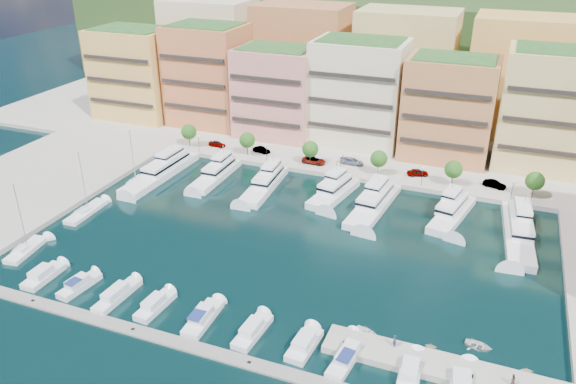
% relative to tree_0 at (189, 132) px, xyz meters
% --- Properties ---
extents(ground, '(400.00, 400.00, 0.00)m').
position_rel_tree_0_xyz_m(ground, '(40.00, -33.50, -4.74)').
color(ground, black).
rests_on(ground, ground).
extents(north_quay, '(220.00, 64.00, 2.00)m').
position_rel_tree_0_xyz_m(north_quay, '(40.00, 28.50, -4.74)').
color(north_quay, '#9E998E').
rests_on(north_quay, ground).
extents(hillside, '(240.00, 40.00, 58.00)m').
position_rel_tree_0_xyz_m(hillside, '(40.00, 76.50, -4.74)').
color(hillside, '#193415').
rests_on(hillside, ground).
extents(south_pontoon, '(72.00, 2.20, 0.35)m').
position_rel_tree_0_xyz_m(south_pontoon, '(37.00, -63.50, -4.74)').
color(south_pontoon, gray).
rests_on(south_pontoon, ground).
extents(finger_pier, '(32.00, 5.00, 2.00)m').
position_rel_tree_0_xyz_m(finger_pier, '(70.00, -55.50, -4.74)').
color(finger_pier, '#9E998E').
rests_on(finger_pier, ground).
extents(apartment_0, '(22.00, 16.50, 24.80)m').
position_rel_tree_0_xyz_m(apartment_0, '(-26.00, 16.49, 8.57)').
color(apartment_0, '#E8B654').
rests_on(apartment_0, north_quay).
extents(apartment_1, '(20.00, 16.50, 26.80)m').
position_rel_tree_0_xyz_m(apartment_1, '(-4.00, 18.49, 9.57)').
color(apartment_1, '#C17540').
rests_on(apartment_1, north_quay).
extents(apartment_2, '(20.00, 15.50, 22.80)m').
position_rel_tree_0_xyz_m(apartment_2, '(17.00, 16.49, 7.57)').
color(apartment_2, '#C2746C').
rests_on(apartment_2, north_quay).
extents(apartment_3, '(22.00, 16.50, 25.80)m').
position_rel_tree_0_xyz_m(apartment_3, '(38.00, 18.49, 9.07)').
color(apartment_3, beige).
rests_on(apartment_3, north_quay).
extents(apartment_4, '(20.00, 15.50, 23.80)m').
position_rel_tree_0_xyz_m(apartment_4, '(60.00, 16.49, 8.07)').
color(apartment_4, '#BF6E47').
rests_on(apartment_4, north_quay).
extents(apartment_5, '(22.00, 16.50, 26.80)m').
position_rel_tree_0_xyz_m(apartment_5, '(82.00, 18.49, 9.57)').
color(apartment_5, '#E5CE79').
rests_on(apartment_5, north_quay).
extents(backblock_0, '(26.00, 18.00, 30.00)m').
position_rel_tree_0_xyz_m(backblock_0, '(-15.00, 40.50, 11.26)').
color(backblock_0, beige).
rests_on(backblock_0, north_quay).
extents(backblock_1, '(26.00, 18.00, 30.00)m').
position_rel_tree_0_xyz_m(backblock_1, '(15.00, 40.50, 11.26)').
color(backblock_1, '#BF6E47').
rests_on(backblock_1, north_quay).
extents(backblock_2, '(26.00, 18.00, 30.00)m').
position_rel_tree_0_xyz_m(backblock_2, '(45.00, 40.50, 11.26)').
color(backblock_2, '#E5CE79').
rests_on(backblock_2, north_quay).
extents(backblock_3, '(26.00, 18.00, 30.00)m').
position_rel_tree_0_xyz_m(backblock_3, '(75.00, 40.50, 11.26)').
color(backblock_3, '#E8B654').
rests_on(backblock_3, north_quay).
extents(tree_0, '(3.80, 3.80, 5.65)m').
position_rel_tree_0_xyz_m(tree_0, '(0.00, 0.00, 0.00)').
color(tree_0, '#473323').
rests_on(tree_0, north_quay).
extents(tree_1, '(3.80, 3.80, 5.65)m').
position_rel_tree_0_xyz_m(tree_1, '(16.00, 0.00, 0.00)').
color(tree_1, '#473323').
rests_on(tree_1, north_quay).
extents(tree_2, '(3.80, 3.80, 5.65)m').
position_rel_tree_0_xyz_m(tree_2, '(32.00, 0.00, 0.00)').
color(tree_2, '#473323').
rests_on(tree_2, north_quay).
extents(tree_3, '(3.80, 3.80, 5.65)m').
position_rel_tree_0_xyz_m(tree_3, '(48.00, 0.00, 0.00)').
color(tree_3, '#473323').
rests_on(tree_3, north_quay).
extents(tree_4, '(3.80, 3.80, 5.65)m').
position_rel_tree_0_xyz_m(tree_4, '(64.00, 0.00, 0.00)').
color(tree_4, '#473323').
rests_on(tree_4, north_quay).
extents(tree_5, '(3.80, 3.80, 5.65)m').
position_rel_tree_0_xyz_m(tree_5, '(80.00, 0.00, 0.00)').
color(tree_5, '#473323').
rests_on(tree_5, north_quay).
extents(lamppost_0, '(0.30, 0.30, 4.20)m').
position_rel_tree_0_xyz_m(lamppost_0, '(4.00, -2.30, -0.92)').
color(lamppost_0, black).
rests_on(lamppost_0, north_quay).
extents(lamppost_1, '(0.30, 0.30, 4.20)m').
position_rel_tree_0_xyz_m(lamppost_1, '(22.00, -2.30, -0.92)').
color(lamppost_1, black).
rests_on(lamppost_1, north_quay).
extents(lamppost_2, '(0.30, 0.30, 4.20)m').
position_rel_tree_0_xyz_m(lamppost_2, '(40.00, -2.30, -0.92)').
color(lamppost_2, black).
rests_on(lamppost_2, north_quay).
extents(lamppost_3, '(0.30, 0.30, 4.20)m').
position_rel_tree_0_xyz_m(lamppost_3, '(58.00, -2.30, -0.92)').
color(lamppost_3, black).
rests_on(lamppost_3, north_quay).
extents(lamppost_4, '(0.30, 0.30, 4.20)m').
position_rel_tree_0_xyz_m(lamppost_4, '(76.00, -2.30, -0.92)').
color(lamppost_4, black).
rests_on(lamppost_4, north_quay).
extents(yacht_0, '(5.71, 24.77, 7.30)m').
position_rel_tree_0_xyz_m(yacht_0, '(2.29, -15.78, -3.53)').
color(yacht_0, white).
rests_on(yacht_0, ground).
extents(yacht_1, '(4.41, 17.91, 7.30)m').
position_rel_tree_0_xyz_m(yacht_1, '(14.34, -12.74, -3.65)').
color(yacht_1, white).
rests_on(yacht_1, ground).
extents(yacht_2, '(5.42, 19.69, 7.30)m').
position_rel_tree_0_xyz_m(yacht_2, '(26.58, -13.42, -3.53)').
color(yacht_2, white).
rests_on(yacht_2, ground).
extents(yacht_3, '(7.41, 16.54, 7.30)m').
position_rel_tree_0_xyz_m(yacht_3, '(41.60, -11.81, -3.53)').
color(yacht_3, white).
rests_on(yacht_3, ground).
extents(yacht_4, '(7.10, 21.54, 7.30)m').
position_rel_tree_0_xyz_m(yacht_4, '(50.66, -14.24, -3.65)').
color(yacht_4, white).
rests_on(yacht_4, ground).
extents(yacht_5, '(7.70, 17.72, 7.30)m').
position_rel_tree_0_xyz_m(yacht_5, '(65.67, -12.39, -3.53)').
color(yacht_5, white).
rests_on(yacht_5, ground).
extents(yacht_6, '(6.52, 23.89, 7.30)m').
position_rel_tree_0_xyz_m(yacht_6, '(77.69, -15.30, -3.53)').
color(yacht_6, white).
rests_on(yacht_6, ground).
extents(cruiser_0, '(2.92, 7.49, 2.55)m').
position_rel_tree_0_xyz_m(cruiser_0, '(7.00, -58.08, -4.20)').
color(cruiser_0, white).
rests_on(cruiser_0, ground).
extents(cruiser_1, '(3.26, 7.66, 2.66)m').
position_rel_tree_0_xyz_m(cruiser_1, '(14.14, -58.10, -4.17)').
color(cruiser_1, white).
rests_on(cruiser_1, ground).
extents(cruiser_2, '(2.85, 9.27, 2.55)m').
position_rel_tree_0_xyz_m(cruiser_2, '(21.29, -58.10, -4.20)').
color(cruiser_2, white).
rests_on(cruiser_2, ground).
extents(cruiser_3, '(2.96, 7.60, 2.55)m').
position_rel_tree_0_xyz_m(cruiser_3, '(28.09, -58.08, -4.20)').
color(cruiser_3, white).
rests_on(cruiser_3, ground).
extents(cruiser_4, '(2.95, 8.44, 2.66)m').
position_rel_tree_0_xyz_m(cruiser_4, '(36.12, -58.11, -4.17)').
color(cruiser_4, white).
rests_on(cruiser_4, ground).
extents(cruiser_5, '(3.13, 8.04, 2.55)m').
position_rel_tree_0_xyz_m(cruiser_5, '(43.95, -58.09, -4.20)').
color(cruiser_5, white).
rests_on(cruiser_5, ground).
extents(cruiser_6, '(3.29, 7.27, 2.55)m').
position_rel_tree_0_xyz_m(cruiser_6, '(51.62, -58.08, -4.20)').
color(cruiser_6, white).
rests_on(cruiser_6, ground).
extents(cruiser_7, '(3.55, 9.43, 2.66)m').
position_rel_tree_0_xyz_m(cruiser_7, '(57.63, -58.12, -4.17)').
color(cruiser_7, white).
rests_on(cruiser_7, ground).
extents(cruiser_8, '(3.04, 7.61, 2.55)m').
position_rel_tree_0_xyz_m(cruiser_8, '(65.82, -58.08, -4.20)').
color(cruiser_8, white).
rests_on(cruiser_8, ground).
extents(sailboat_0, '(4.02, 9.09, 13.20)m').
position_rel_tree_0_xyz_m(sailboat_0, '(-1.84, -52.78, -4.43)').
color(sailboat_0, white).
rests_on(sailboat_0, ground).
extents(sailboat_2, '(3.78, 8.65, 13.20)m').
position_rel_tree_0_xyz_m(sailboat_2, '(-0.22, -23.17, -4.43)').
color(sailboat_2, white).
rests_on(sailboat_2, ground).
extents(sailboat_1, '(3.20, 10.59, 13.20)m').
position_rel_tree_0_xyz_m(sailboat_1, '(-1.54, -37.41, -4.44)').
color(sailboat_1, white).
rests_on(sailboat_1, ground).
extents(tender_1, '(1.59, 1.37, 0.83)m').
position_rel_tree_0_xyz_m(tender_1, '(67.55, -51.87, -4.33)').
color(tender_1, '#C4B896').
rests_on(tender_1, ground).
extents(tender_2, '(3.94, 3.06, 0.75)m').
position_rel_tree_0_xyz_m(tender_2, '(73.51, -49.37, -4.37)').
color(tender_2, white).
rests_on(tender_2, ground).
extents(tender_3, '(1.88, 1.70, 0.87)m').
position_rel_tree_0_xyz_m(tender_3, '(79.62, -52.06, -4.31)').
color(tender_3, beige).
rests_on(tender_3, ground).
extents(tender_0, '(4.59, 3.96, 0.80)m').
position_rel_tree_0_xyz_m(tender_0, '(58.92, -52.50, -4.34)').
color(tender_0, white).
rests_on(tender_0, ground).
extents(car_0, '(4.44, 2.01, 1.48)m').
position_rel_tree_0_xyz_m(car_0, '(6.58, 2.06, -3.00)').
color(car_0, gray).
rests_on(car_0, north_quay).
extents(car_1, '(4.61, 2.41, 1.45)m').
position_rel_tree_0_xyz_m(car_1, '(18.61, 2.38, -3.02)').
color(car_1, gray).
rests_on(car_1, north_quay).
extents(car_2, '(5.58, 2.64, 1.54)m').
position_rel_tree_0_xyz_m(car_2, '(32.67, 0.65, -2.97)').
color(car_2, gray).
rests_on(car_2, north_quay).
extents(car_3, '(5.45, 2.37, 1.56)m').
position_rel_tree_0_xyz_m(car_3, '(41.03, 3.50, -2.96)').
color(car_3, gray).
rests_on(car_3, north_quay).
extents(car_4, '(5.03, 3.41, 1.59)m').
position_rel_tree_0_xyz_m(car_4, '(56.38, 2.50, -2.95)').
color(car_4, gray).
rests_on(car_4, north_quay).
extents(car_5, '(4.95, 2.87, 1.54)m').
position_rel_tree_0_xyz_m(car_5, '(72.54, 2.29, -2.97)').
color(car_5, gray).
rests_on(car_5, north_quay).
extents(person_0, '(0.77, 0.81, 1.86)m').
position_rel_tree_0_xyz_m(person_0, '(63.00, -54.39, -2.81)').
color(person_0, '#222A44').
rests_on(person_0, finger_pier).
extents(person_1, '(1.01, 0.94, 1.65)m').
position_rel_tree_0_xyz_m(person_1, '(77.76, -55.97, -2.92)').
color(person_1, '#4F362F').
rests_on(person_1, finger_pier).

